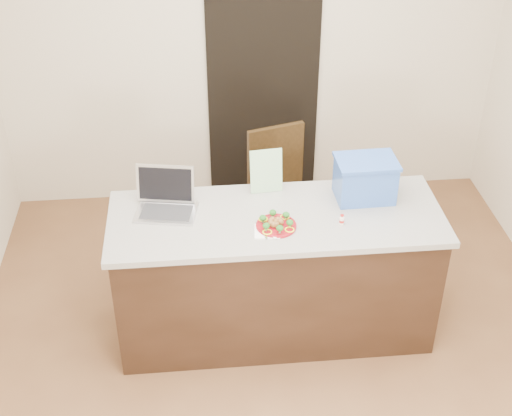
{
  "coord_description": "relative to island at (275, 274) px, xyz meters",
  "views": [
    {
      "loc": [
        -0.47,
        -3.31,
        3.4
      ],
      "look_at": [
        -0.13,
        0.2,
        1.02
      ],
      "focal_mm": 50.0,
      "sensor_mm": 36.0,
      "label": 1
    }
  ],
  "objects": [
    {
      "name": "laptop",
      "position": [
        -0.67,
        0.15,
        0.53
      ],
      "size": [
        0.4,
        0.35,
        0.26
      ],
      "rotation": [
        0.0,
        0.0,
        -0.19
      ],
      "color": "silver",
      "rests_on": "island"
    },
    {
      "name": "room_shell",
      "position": [
        0.0,
        -0.25,
        1.16
      ],
      "size": [
        4.0,
        4.0,
        4.0
      ],
      "color": "white",
      "rests_on": "ground"
    },
    {
      "name": "blue_box",
      "position": [
        0.58,
        0.16,
        0.6
      ],
      "size": [
        0.38,
        0.28,
        0.27
      ],
      "rotation": [
        0.0,
        0.0,
        0.03
      ],
      "color": "#3159B1",
      "rests_on": "island"
    },
    {
      "name": "pepper_rings",
      "position": [
        -0.02,
        -0.11,
        0.48
      ],
      "size": [
        0.2,
        0.2,
        0.01
      ],
      "color": "yellow",
      "rests_on": "plate"
    },
    {
      "name": "plate",
      "position": [
        -0.02,
        -0.11,
        0.47
      ],
      "size": [
        0.24,
        0.24,
        0.02
      ],
      "rotation": [
        0.0,
        0.0,
        -0.37
      ],
      "color": "maroon",
      "rests_on": "island"
    },
    {
      "name": "napkin",
      "position": [
        -0.07,
        -0.16,
        0.46
      ],
      "size": [
        0.16,
        0.16,
        0.01
      ],
      "primitive_type": "cube",
      "rotation": [
        0.0,
        0.0,
        -0.1
      ],
      "color": "white",
      "rests_on": "island"
    },
    {
      "name": "fork",
      "position": [
        -0.09,
        -0.15,
        0.47
      ],
      "size": [
        0.04,
        0.16,
        0.0
      ],
      "rotation": [
        0.0,
        0.0,
        0.14
      ],
      "color": "#B7B8BC",
      "rests_on": "napkin"
    },
    {
      "name": "doorway",
      "position": [
        0.1,
        1.73,
        0.54
      ],
      "size": [
        0.9,
        0.02,
        2.0
      ],
      "primitive_type": "cube",
      "color": "black",
      "rests_on": "ground"
    },
    {
      "name": "chair",
      "position": [
        0.12,
        0.92,
        0.1
      ],
      "size": [
        0.54,
        0.55,
        0.99
      ],
      "rotation": [
        0.0,
        0.0,
        0.29
      ],
      "color": "#372310",
      "rests_on": "ground"
    },
    {
      "name": "broccoli",
      "position": [
        -0.02,
        -0.11,
        0.51
      ],
      "size": [
        0.2,
        0.21,
        0.04
      ],
      "color": "#165115",
      "rests_on": "plate"
    },
    {
      "name": "leaflet",
      "position": [
        -0.03,
        0.29,
        0.61
      ],
      "size": [
        0.21,
        0.07,
        0.29
      ],
      "primitive_type": "cube",
      "rotation": [
        -0.14,
        0.0,
        0.1
      ],
      "color": "white",
      "rests_on": "island"
    },
    {
      "name": "ground",
      "position": [
        0.0,
        -0.25,
        -0.46
      ],
      "size": [
        4.0,
        4.0,
        0.0
      ],
      "primitive_type": "plane",
      "color": "brown",
      "rests_on": "ground"
    },
    {
      "name": "meatballs",
      "position": [
        -0.02,
        -0.11,
        0.49
      ],
      "size": [
        0.1,
        0.1,
        0.04
      ],
      "color": "brown",
      "rests_on": "plate"
    },
    {
      "name": "knife",
      "position": [
        -0.04,
        -0.18,
        0.47
      ],
      "size": [
        0.04,
        0.19,
        0.01
      ],
      "rotation": [
        0.0,
        0.0,
        0.18
      ],
      "color": "white",
      "rests_on": "napkin"
    },
    {
      "name": "yogurt_bottle",
      "position": [
        0.38,
        -0.12,
        0.48
      ],
      "size": [
        0.03,
        0.03,
        0.06
      ],
      "rotation": [
        0.0,
        0.0,
        -0.43
      ],
      "color": "white",
      "rests_on": "island"
    },
    {
      "name": "island",
      "position": [
        0.0,
        0.0,
        0.0
      ],
      "size": [
        2.06,
        0.76,
        0.92
      ],
      "color": "black",
      "rests_on": "ground"
    }
  ]
}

